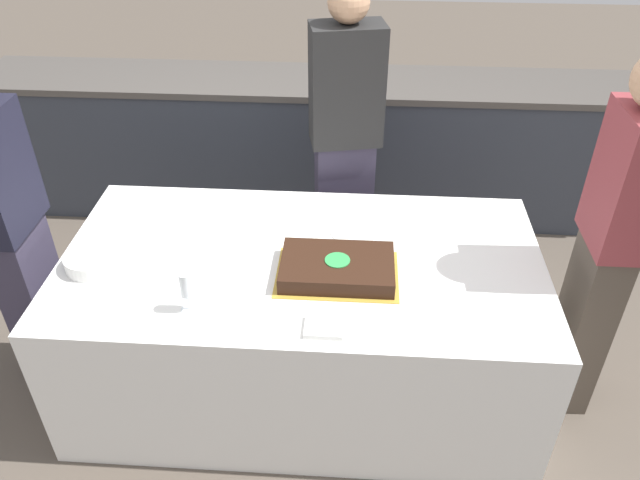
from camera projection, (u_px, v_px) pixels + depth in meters
ground_plane at (304, 378)px, 3.11m from camera, size 14.00×14.00×0.00m
back_counter at (324, 146)px, 4.15m from camera, size 4.40×0.58×0.92m
dining_table at (303, 323)px, 2.89m from camera, size 2.07×1.09×0.75m
cake at (337, 268)px, 2.55m from camera, size 0.50×0.34×0.08m
plate_stack at (92, 260)px, 2.60m from camera, size 0.22×0.22×0.06m
wine_glass at (186, 287)px, 2.33m from camera, size 0.07×0.07×0.18m
side_plate_near_cake at (353, 231)px, 2.82m from camera, size 0.21×0.21×0.00m
utensil_pile at (324, 327)px, 2.31m from camera, size 0.14×0.12×0.02m
person_cutting_cake at (345, 148)px, 3.20m from camera, size 0.38×0.27×1.71m
person_seated_left at (12, 230)px, 2.68m from camera, size 0.21×0.35×1.60m
person_seated_right at (610, 242)px, 2.51m from camera, size 0.22×0.32×1.69m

